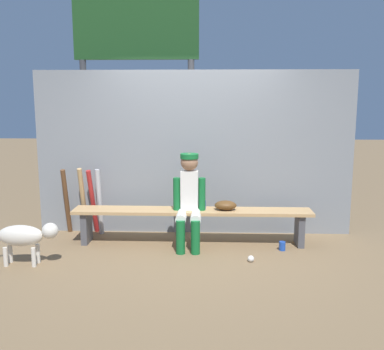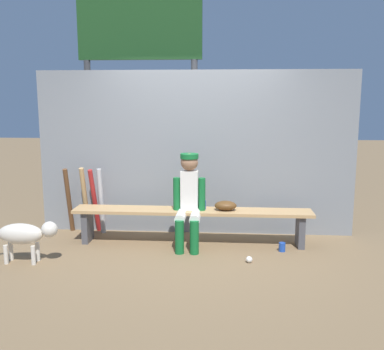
# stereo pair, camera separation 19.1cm
# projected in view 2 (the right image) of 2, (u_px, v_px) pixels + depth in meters

# --- Properties ---
(ground_plane) EXTENTS (30.00, 30.00, 0.00)m
(ground_plane) POSITION_uv_depth(u_px,v_px,m) (192.00, 244.00, 5.75)
(ground_plane) COLOR brown
(chainlink_fence) EXTENTS (4.33, 0.03, 2.23)m
(chainlink_fence) POSITION_uv_depth(u_px,v_px,m) (195.00, 153.00, 6.06)
(chainlink_fence) COLOR gray
(chainlink_fence) RESTS_ON ground_plane
(dugout_bench) EXTENTS (3.05, 0.36, 0.45)m
(dugout_bench) POSITION_uv_depth(u_px,v_px,m) (192.00, 216.00, 5.69)
(dugout_bench) COLOR tan
(dugout_bench) RESTS_ON ground_plane
(player_seated) EXTENTS (0.41, 0.55, 1.18)m
(player_seated) POSITION_uv_depth(u_px,v_px,m) (189.00, 197.00, 5.54)
(player_seated) COLOR silver
(player_seated) RESTS_ON ground_plane
(baseball_glove) EXTENTS (0.28, 0.20, 0.12)m
(baseball_glove) POSITION_uv_depth(u_px,v_px,m) (226.00, 206.00, 5.63)
(baseball_glove) COLOR #593819
(baseball_glove) RESTS_ON dugout_bench
(bat_aluminum_silver) EXTENTS (0.09, 0.16, 0.92)m
(bat_aluminum_silver) POSITION_uv_depth(u_px,v_px,m) (101.00, 201.00, 6.11)
(bat_aluminum_silver) COLOR #B7B7BC
(bat_aluminum_silver) RESTS_ON ground_plane
(bat_aluminum_red) EXTENTS (0.11, 0.28, 0.91)m
(bat_aluminum_red) POSITION_uv_depth(u_px,v_px,m) (95.00, 201.00, 6.15)
(bat_aluminum_red) COLOR #B22323
(bat_aluminum_red) RESTS_ON ground_plane
(bat_wood_tan) EXTENTS (0.07, 0.28, 0.94)m
(bat_wood_tan) POSITION_uv_depth(u_px,v_px,m) (85.00, 200.00, 6.15)
(bat_wood_tan) COLOR tan
(bat_wood_tan) RESTS_ON ground_plane
(bat_wood_dark) EXTENTS (0.07, 0.24, 0.92)m
(bat_wood_dark) POSITION_uv_depth(u_px,v_px,m) (69.00, 200.00, 6.17)
(bat_wood_dark) COLOR brown
(bat_wood_dark) RESTS_ON ground_plane
(baseball) EXTENTS (0.07, 0.07, 0.07)m
(baseball) POSITION_uv_depth(u_px,v_px,m) (249.00, 259.00, 5.08)
(baseball) COLOR white
(baseball) RESTS_ON ground_plane
(cup_on_ground) EXTENTS (0.08, 0.08, 0.11)m
(cup_on_ground) POSITION_uv_depth(u_px,v_px,m) (282.00, 247.00, 5.45)
(cup_on_ground) COLOR #1E47AD
(cup_on_ground) RESTS_ON ground_plane
(cup_on_bench) EXTENTS (0.08, 0.08, 0.11)m
(cup_on_bench) POSITION_uv_depth(u_px,v_px,m) (203.00, 205.00, 5.70)
(cup_on_bench) COLOR #1E47AD
(cup_on_bench) RESTS_ON dugout_bench
(scoreboard) EXTENTS (2.18, 0.27, 3.58)m
(scoreboard) POSITION_uv_depth(u_px,v_px,m) (144.00, 55.00, 6.77)
(scoreboard) COLOR #3F3F42
(scoreboard) RESTS_ON ground_plane
(dog) EXTENTS (0.84, 0.20, 0.49)m
(dog) POSITION_uv_depth(u_px,v_px,m) (25.00, 234.00, 5.03)
(dog) COLOR beige
(dog) RESTS_ON ground_plane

